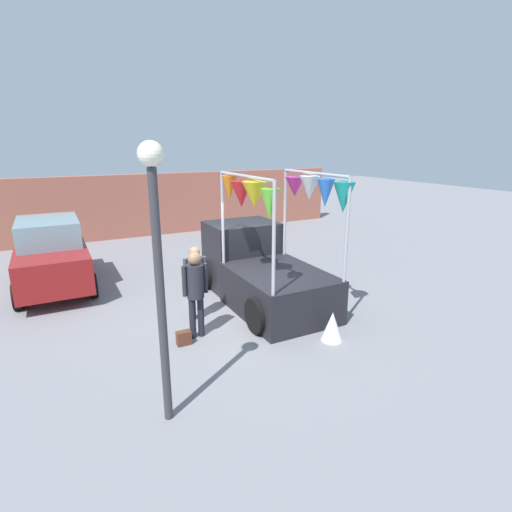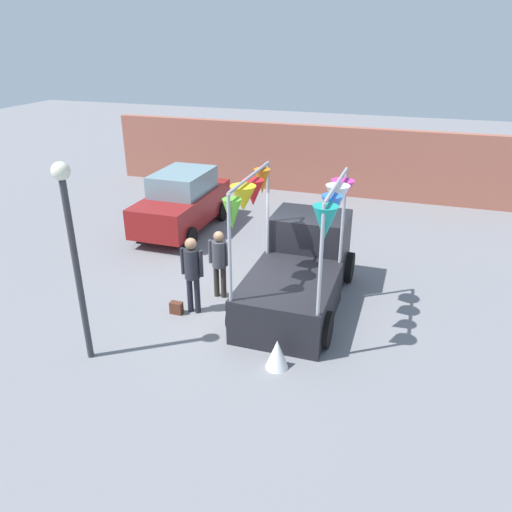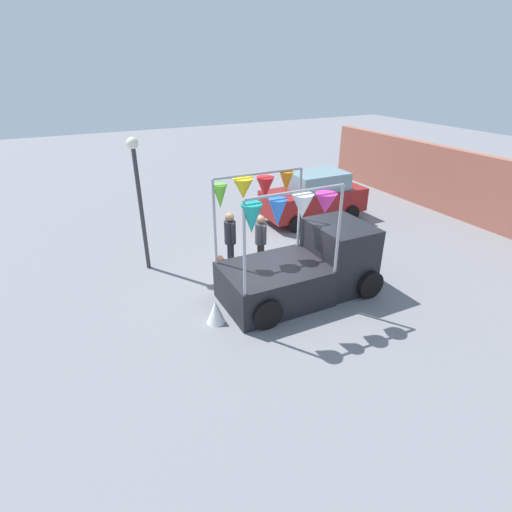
{
  "view_description": "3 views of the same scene",
  "coord_description": "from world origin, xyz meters",
  "px_view_note": "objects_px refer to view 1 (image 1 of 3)",
  "views": [
    {
      "loc": [
        -3.63,
        -7.88,
        3.84
      ],
      "look_at": [
        0.18,
        -0.57,
        1.5
      ],
      "focal_mm": 28.0,
      "sensor_mm": 36.0,
      "label": 1
    },
    {
      "loc": [
        3.16,
        -9.62,
        5.84
      ],
      "look_at": [
        0.08,
        -0.3,
        1.4
      ],
      "focal_mm": 35.0,
      "sensor_mm": 36.0,
      "label": 2
    },
    {
      "loc": [
        8.64,
        -4.78,
        5.65
      ],
      "look_at": [
        0.29,
        -0.64,
        1.1
      ],
      "focal_mm": 28.0,
      "sensor_mm": 36.0,
      "label": 3
    }
  ],
  "objects_px": {
    "person_vendor": "(195,276)",
    "folded_kite_bundle_white": "(332,326)",
    "street_lamp": "(157,249)",
    "vendor_truck": "(259,264)",
    "parked_car": "(52,254)",
    "person_customer": "(195,286)",
    "handbag": "(184,338)"
  },
  "relations": [
    {
      "from": "person_customer",
      "to": "street_lamp",
      "type": "height_order",
      "value": "street_lamp"
    },
    {
      "from": "person_vendor",
      "to": "folded_kite_bundle_white",
      "type": "distance_m",
      "value": 3.13
    },
    {
      "from": "handbag",
      "to": "parked_car",
      "type": "bearing_deg",
      "value": 114.0
    },
    {
      "from": "person_customer",
      "to": "person_vendor",
      "type": "relative_size",
      "value": 1.08
    },
    {
      "from": "vendor_truck",
      "to": "handbag",
      "type": "height_order",
      "value": "vendor_truck"
    },
    {
      "from": "person_vendor",
      "to": "street_lamp",
      "type": "bearing_deg",
      "value": -116.24
    },
    {
      "from": "vendor_truck",
      "to": "person_vendor",
      "type": "distance_m",
      "value": 1.89
    },
    {
      "from": "person_vendor",
      "to": "parked_car",
      "type": "bearing_deg",
      "value": 126.56
    },
    {
      "from": "street_lamp",
      "to": "person_customer",
      "type": "bearing_deg",
      "value": 61.17
    },
    {
      "from": "parked_car",
      "to": "person_vendor",
      "type": "height_order",
      "value": "parked_car"
    },
    {
      "from": "vendor_truck",
      "to": "handbag",
      "type": "distance_m",
      "value": 3.0
    },
    {
      "from": "person_vendor",
      "to": "folded_kite_bundle_white",
      "type": "height_order",
      "value": "person_vendor"
    },
    {
      "from": "folded_kite_bundle_white",
      "to": "person_vendor",
      "type": "bearing_deg",
      "value": 132.56
    },
    {
      "from": "parked_car",
      "to": "folded_kite_bundle_white",
      "type": "xyz_separation_m",
      "value": [
        4.84,
        -5.99,
        -0.64
      ]
    },
    {
      "from": "person_vendor",
      "to": "folded_kite_bundle_white",
      "type": "xyz_separation_m",
      "value": [
        2.06,
        -2.25,
        -0.71
      ]
    },
    {
      "from": "person_customer",
      "to": "person_vendor",
      "type": "xyz_separation_m",
      "value": [
        0.29,
        0.85,
        -0.09
      ]
    },
    {
      "from": "vendor_truck",
      "to": "handbag",
      "type": "relative_size",
      "value": 14.64
    },
    {
      "from": "parked_car",
      "to": "handbag",
      "type": "relative_size",
      "value": 14.29
    },
    {
      "from": "person_customer",
      "to": "parked_car",
      "type": "bearing_deg",
      "value": 118.4
    },
    {
      "from": "street_lamp",
      "to": "vendor_truck",
      "type": "bearing_deg",
      "value": 46.33
    },
    {
      "from": "person_vendor",
      "to": "vendor_truck",
      "type": "bearing_deg",
      "value": 13.57
    },
    {
      "from": "person_vendor",
      "to": "folded_kite_bundle_white",
      "type": "relative_size",
      "value": 2.79
    },
    {
      "from": "parked_car",
      "to": "street_lamp",
      "type": "bearing_deg",
      "value": -79.42
    },
    {
      "from": "parked_car",
      "to": "person_vendor",
      "type": "xyz_separation_m",
      "value": [
        2.78,
        -3.75,
        0.07
      ]
    },
    {
      "from": "vendor_truck",
      "to": "person_customer",
      "type": "xyz_separation_m",
      "value": [
        -2.13,
        -1.29,
        0.19
      ]
    },
    {
      "from": "parked_car",
      "to": "street_lamp",
      "type": "distance_m",
      "value": 7.1
    },
    {
      "from": "vendor_truck",
      "to": "street_lamp",
      "type": "xyz_separation_m",
      "value": [
        -3.34,
        -3.5,
        1.62
      ]
    },
    {
      "from": "folded_kite_bundle_white",
      "to": "street_lamp",
      "type": "bearing_deg",
      "value": -167.21
    },
    {
      "from": "parked_car",
      "to": "vendor_truck",
      "type": "bearing_deg",
      "value": -35.6
    },
    {
      "from": "handbag",
      "to": "street_lamp",
      "type": "bearing_deg",
      "value": -113.31
    },
    {
      "from": "person_customer",
      "to": "street_lamp",
      "type": "bearing_deg",
      "value": -118.83
    },
    {
      "from": "handbag",
      "to": "vendor_truck",
      "type": "bearing_deg",
      "value": 31.09
    }
  ]
}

